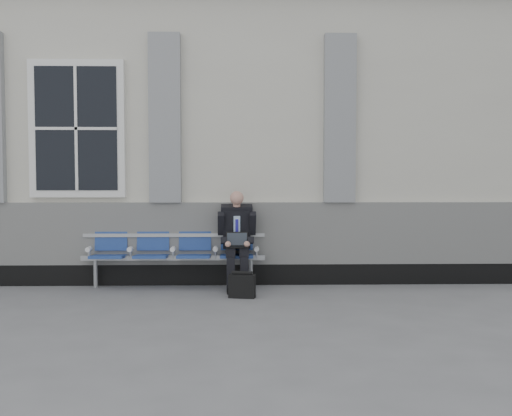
{
  "coord_description": "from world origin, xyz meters",
  "views": [
    {
      "loc": [
        2.7,
        -6.76,
        1.55
      ],
      "look_at": [
        2.89,
        0.9,
        1.15
      ],
      "focal_mm": 40.0,
      "sensor_mm": 36.0,
      "label": 1
    }
  ],
  "objects": [
    {
      "name": "bench",
      "position": [
        1.72,
        1.32,
        0.55
      ],
      "size": [
        2.6,
        0.47,
        0.91
      ],
      "color": "#9EA0A3",
      "rests_on": "ground"
    },
    {
      "name": "businessman",
      "position": [
        2.62,
        1.19,
        0.75
      ],
      "size": [
        0.54,
        0.73,
        1.37
      ],
      "color": "black",
      "rests_on": "ground"
    },
    {
      "name": "briefcase",
      "position": [
        2.7,
        0.55,
        0.16
      ],
      "size": [
        0.36,
        0.21,
        0.35
      ],
      "color": "black",
      "rests_on": "ground"
    },
    {
      "name": "station_building",
      "position": [
        -0.02,
        3.47,
        2.22
      ],
      "size": [
        14.4,
        4.4,
        4.49
      ],
      "color": "beige",
      "rests_on": "ground"
    },
    {
      "name": "ground",
      "position": [
        0.0,
        0.0,
        0.0
      ],
      "size": [
        70.0,
        70.0,
        0.0
      ],
      "primitive_type": "plane",
      "color": "slate",
      "rests_on": "ground"
    }
  ]
}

